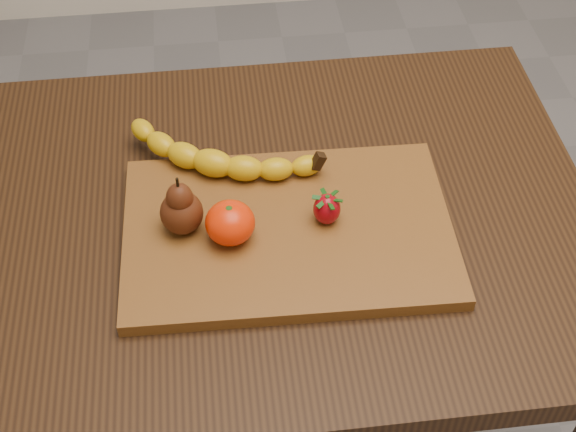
{
  "coord_description": "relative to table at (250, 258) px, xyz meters",
  "views": [
    {
      "loc": [
        -0.03,
        -0.78,
        1.59
      ],
      "look_at": [
        0.05,
        -0.05,
        0.8
      ],
      "focal_mm": 50.0,
      "sensor_mm": 36.0,
      "label": 1
    }
  ],
  "objects": [
    {
      "name": "table",
      "position": [
        0.0,
        0.0,
        0.0
      ],
      "size": [
        1.0,
        0.7,
        0.76
      ],
      "color": "black",
      "rests_on": "ground"
    },
    {
      "name": "cutting_board",
      "position": [
        0.05,
        -0.05,
        0.11
      ],
      "size": [
        0.46,
        0.31,
        0.02
      ],
      "primitive_type": "cube",
      "rotation": [
        0.0,
        0.0,
        -0.03
      ],
      "color": "brown",
      "rests_on": "table"
    },
    {
      "name": "banana",
      "position": [
        -0.04,
        0.07,
        0.14
      ],
      "size": [
        0.26,
        0.17,
        0.04
      ],
      "primitive_type": null,
      "rotation": [
        0.0,
        0.0,
        -0.42
      ],
      "color": "#DAAE0A",
      "rests_on": "cutting_board"
    },
    {
      "name": "strawberry",
      "position": [
        0.11,
        -0.04,
        0.14
      ],
      "size": [
        0.05,
        0.05,
        0.05
      ],
      "primitive_type": null,
      "rotation": [
        0.0,
        0.0,
        -0.31
      ],
      "color": "#98040E",
      "rests_on": "cutting_board"
    },
    {
      "name": "pear",
      "position": [
        -0.09,
        -0.03,
        0.16
      ],
      "size": [
        0.07,
        0.07,
        0.09
      ],
      "primitive_type": null,
      "rotation": [
        0.0,
        0.0,
        0.27
      ],
      "color": "#4A1F0C",
      "rests_on": "cutting_board"
    },
    {
      "name": "mandarin",
      "position": [
        -0.03,
        -0.06,
        0.15
      ],
      "size": [
        0.08,
        0.08,
        0.06
      ],
      "primitive_type": "ellipsoid",
      "rotation": [
        0.0,
        0.0,
        0.25
      ],
      "color": "#F12A02",
      "rests_on": "cutting_board"
    }
  ]
}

